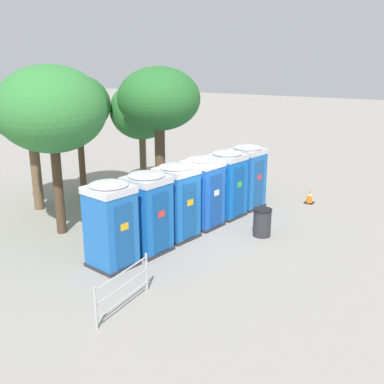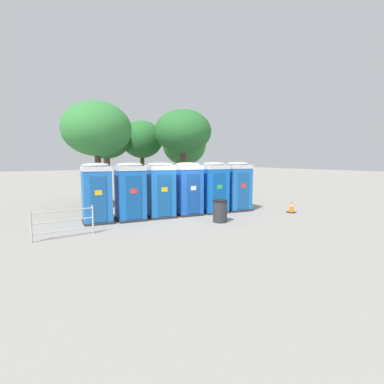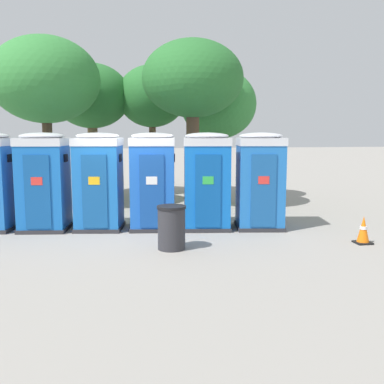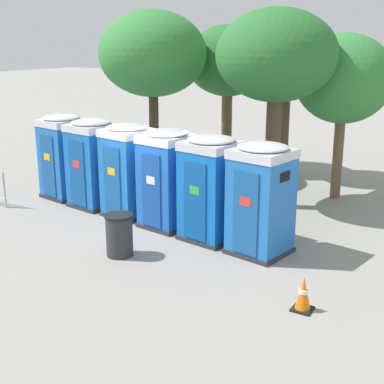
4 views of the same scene
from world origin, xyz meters
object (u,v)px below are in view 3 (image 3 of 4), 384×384
(portapotty_5, at_px, (260,180))
(traffic_cone, at_px, (363,230))
(street_tree_2, at_px, (218,105))
(street_tree_4, at_px, (152,97))
(street_tree_1, at_px, (193,80))
(portapotty_3, at_px, (153,181))
(street_tree_3, at_px, (45,81))
(portapotty_4, at_px, (207,181))
(street_tree_0, at_px, (92,97))
(portapotty_1, at_px, (44,181))
(trash_can, at_px, (171,227))
(portapotty_2, at_px, (99,181))

(portapotty_5, distance_m, traffic_cone, 2.91)
(street_tree_2, distance_m, street_tree_4, 2.83)
(street_tree_1, bearing_deg, traffic_cone, -61.39)
(portapotty_3, height_order, traffic_cone, portapotty_3)
(street_tree_2, height_order, street_tree_3, street_tree_3)
(portapotty_4, height_order, traffic_cone, portapotty_4)
(street_tree_3, height_order, traffic_cone, street_tree_3)
(portapotty_4, height_order, street_tree_3, street_tree_3)
(street_tree_0, relative_size, street_tree_3, 0.92)
(street_tree_0, distance_m, street_tree_3, 3.05)
(portapotty_5, relative_size, street_tree_0, 0.49)
(portapotty_4, relative_size, street_tree_2, 0.52)
(portapotty_4, relative_size, street_tree_1, 0.46)
(portapotty_3, bearing_deg, traffic_cone, -28.48)
(portapotty_3, bearing_deg, portapotty_1, 172.53)
(street_tree_2, distance_m, traffic_cone, 8.23)
(trash_can, bearing_deg, portapotty_2, 123.44)
(traffic_cone, bearing_deg, street_tree_1, 118.61)
(portapotty_2, distance_m, street_tree_4, 7.06)
(street_tree_2, bearing_deg, street_tree_4, 146.39)
(portapotty_2, relative_size, portapotty_5, 1.00)
(street_tree_3, bearing_deg, portapotty_2, -64.84)
(portapotty_5, bearing_deg, street_tree_3, 144.10)
(portapotty_3, bearing_deg, street_tree_4, 84.62)
(portapotty_4, distance_m, trash_can, 2.46)
(street_tree_0, height_order, street_tree_1, street_tree_1)
(portapotty_2, relative_size, traffic_cone, 3.97)
(street_tree_0, relative_size, trash_can, 5.42)
(portapotty_1, relative_size, portapotty_2, 1.00)
(portapotty_1, relative_size, portapotty_3, 1.00)
(trash_can, height_order, traffic_cone, trash_can)
(street_tree_1, xyz_separation_m, traffic_cone, (2.98, -5.47, -3.91))
(street_tree_2, bearing_deg, portapotty_4, -106.83)
(street_tree_1, bearing_deg, street_tree_2, 55.11)
(portapotty_1, bearing_deg, street_tree_2, 38.13)
(portapotty_1, distance_m, trash_can, 4.02)
(street_tree_2, xyz_separation_m, traffic_cone, (1.66, -7.38, -3.25))
(portapotty_3, relative_size, portapotty_4, 1.00)
(portapotty_2, distance_m, portapotty_5, 4.25)
(portapotty_1, height_order, portapotty_5, same)
(traffic_cone, bearing_deg, trash_can, 176.18)
(street_tree_1, relative_size, traffic_cone, 8.65)
(portapotty_4, height_order, street_tree_2, street_tree_2)
(portapotty_2, relative_size, portapotty_4, 1.00)
(street_tree_1, relative_size, trash_can, 5.75)
(portapotty_3, xyz_separation_m, street_tree_0, (-1.75, 6.57, 2.63))
(portapotty_2, height_order, street_tree_1, street_tree_1)
(portapotty_3, xyz_separation_m, trash_can, (0.19, -2.20, -0.80))
(portapotty_5, xyz_separation_m, street_tree_1, (-1.19, 3.40, 2.94))
(street_tree_4, bearing_deg, street_tree_2, -33.61)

